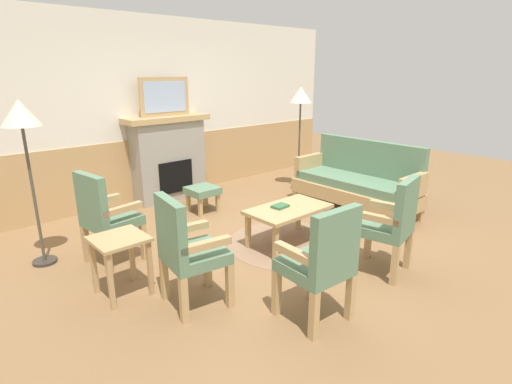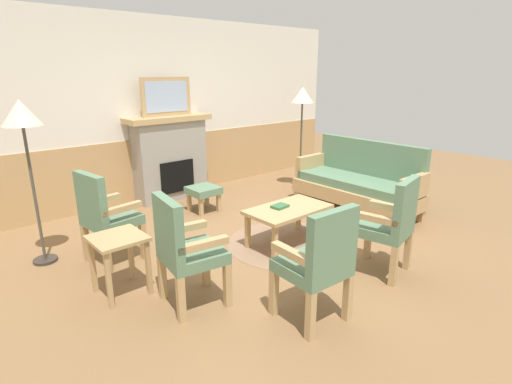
% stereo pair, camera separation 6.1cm
% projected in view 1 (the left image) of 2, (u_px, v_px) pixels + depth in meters
% --- Properties ---
extents(ground_plane, '(14.00, 14.00, 0.00)m').
position_uv_depth(ground_plane, '(276.00, 244.00, 4.68)').
color(ground_plane, olive).
extents(wall_back, '(7.20, 0.14, 2.70)m').
position_uv_depth(wall_back, '(158.00, 113.00, 6.14)').
color(wall_back, silver).
rests_on(wall_back, ground_plane).
extents(fireplace, '(1.30, 0.44, 1.28)m').
position_uv_depth(fireplace, '(169.00, 157.00, 6.16)').
color(fireplace, gray).
rests_on(fireplace, ground_plane).
extents(framed_picture, '(0.80, 0.04, 0.56)m').
position_uv_depth(framed_picture, '(165.00, 97.00, 5.89)').
color(framed_picture, tan).
rests_on(framed_picture, fireplace).
extents(couch, '(0.70, 1.80, 0.98)m').
position_uv_depth(couch, '(357.00, 183.00, 5.72)').
color(couch, tan).
rests_on(couch, ground_plane).
extents(coffee_table, '(0.96, 0.56, 0.44)m').
position_uv_depth(coffee_table, '(288.00, 212.00, 4.58)').
color(coffee_table, tan).
rests_on(coffee_table, ground_plane).
extents(round_rug, '(1.41, 1.41, 0.01)m').
position_uv_depth(round_rug, '(288.00, 243.00, 4.70)').
color(round_rug, '#896B51').
rests_on(round_rug, ground_plane).
extents(book_on_table, '(0.20, 0.15, 0.03)m').
position_uv_depth(book_on_table, '(280.00, 206.00, 4.57)').
color(book_on_table, '#33663D').
rests_on(book_on_table, coffee_table).
extents(footstool, '(0.40, 0.40, 0.36)m').
position_uv_depth(footstool, '(203.00, 192.00, 5.67)').
color(footstool, tan).
rests_on(footstool, ground_plane).
extents(armchair_near_fireplace, '(0.54, 0.54, 0.98)m').
position_uv_depth(armchair_near_fireplace, '(105.00, 214.00, 4.07)').
color(armchair_near_fireplace, tan).
rests_on(armchair_near_fireplace, ground_plane).
extents(armchair_by_window_left, '(0.55, 0.55, 0.98)m').
position_uv_depth(armchair_by_window_left, '(187.00, 247.00, 3.31)').
color(armchair_by_window_left, tan).
rests_on(armchair_by_window_left, ground_plane).
extents(armchair_front_left, '(0.51, 0.51, 0.98)m').
position_uv_depth(armchair_front_left, '(322.00, 260.00, 3.10)').
color(armchair_front_left, tan).
rests_on(armchair_front_left, ground_plane).
extents(armchair_front_center, '(0.57, 0.57, 0.98)m').
position_uv_depth(armchair_front_center, '(391.00, 221.00, 3.88)').
color(armchair_front_center, tan).
rests_on(armchair_front_center, ground_plane).
extents(side_table, '(0.44, 0.44, 0.55)m').
position_uv_depth(side_table, '(120.00, 249.00, 3.52)').
color(side_table, tan).
rests_on(side_table, ground_plane).
extents(floor_lamp_by_couch, '(0.36, 0.36, 1.68)m').
position_uv_depth(floor_lamp_by_couch, '(301.00, 101.00, 6.46)').
color(floor_lamp_by_couch, '#332D28').
rests_on(floor_lamp_by_couch, ground_plane).
extents(floor_lamp_by_chairs, '(0.36, 0.36, 1.68)m').
position_uv_depth(floor_lamp_by_chairs, '(22.00, 124.00, 3.80)').
color(floor_lamp_by_chairs, '#332D28').
rests_on(floor_lamp_by_chairs, ground_plane).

